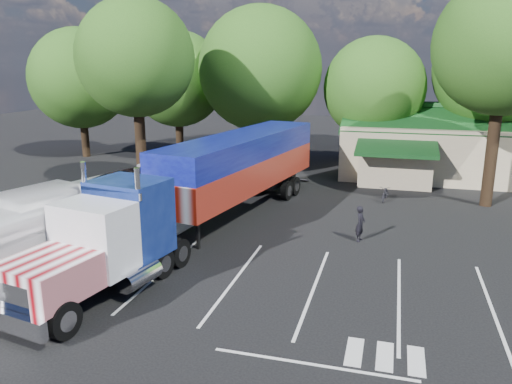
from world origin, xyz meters
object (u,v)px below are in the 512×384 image
(semi_truck, at_px, (215,178))
(tour_bus, at_px, (75,226))
(woman, at_px, (360,224))
(silver_sedan, at_px, (461,174))
(bicycle, at_px, (385,193))

(semi_truck, distance_m, tour_bus, 7.60)
(woman, bearing_deg, silver_sedan, -9.87)
(silver_sedan, bearing_deg, tour_bus, 135.62)
(semi_truck, distance_m, bicycle, 11.91)
(semi_truck, height_order, bicycle, semi_truck)
(woman, distance_m, silver_sedan, 15.29)
(woman, distance_m, bicycle, 8.07)
(bicycle, xyz_separation_m, tour_bus, (-12.50, -14.44, 1.31))
(semi_truck, bearing_deg, tour_bus, -112.14)
(semi_truck, xyz_separation_m, silver_sedan, (13.60, 14.07, -1.99))
(tour_bus, distance_m, silver_sedan, 27.02)
(bicycle, xyz_separation_m, silver_sedan, (5.14, 6.00, 0.24))
(bicycle, relative_size, tour_bus, 0.15)
(woman, relative_size, silver_sedan, 0.39)
(semi_truck, height_order, tour_bus, semi_truck)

